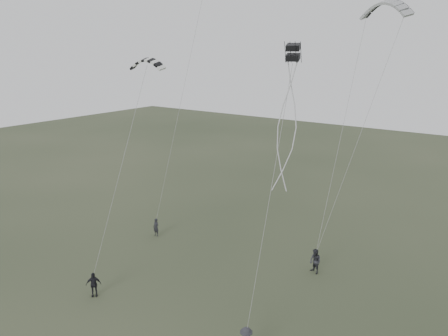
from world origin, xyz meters
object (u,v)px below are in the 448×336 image
Objects in this scene: kite_striped at (147,60)px; kite_pale_large at (386,2)px; flyer_left at (156,227)px; flyer_right at (315,261)px; flyer_center at (94,284)px; kite_box at (293,52)px.

kite_pale_large is at bearing 22.80° from kite_striped.
kite_pale_large reaches higher than flyer_left.
kite_pale_large is 16.13m from kite_striped.
flyer_right is 0.70× the size of kite_striped.
flyer_left is at bearing 122.79° from kite_striped.
flyer_right reaches higher than flyer_center.
kite_pale_large is (2.06, 4.05, 17.32)m from flyer_right.
kite_pale_large is at bearing 69.07° from kite_box.
flyer_right is at bearing 0.34° from flyer_center.
flyer_center is at bearing 175.35° from kite_box.
kite_pale_large is 5.05× the size of kite_box.
flyer_left is 14.29m from kite_striped.
kite_box is at bearing -54.20° from flyer_right.
kite_striped is at bearing -47.49° from flyer_left.
flyer_right is at bearing 7.32° from flyer_left.
flyer_left is at bearing 139.37° from kite_box.
kite_box is at bearing -73.80° from kite_pale_large.
flyer_left is 21.81m from kite_box.
kite_striped is (-0.84, 6.44, 13.78)m from flyer_center.
kite_box is (12.75, -3.41, 0.56)m from kite_striped.
kite_pale_large reaches higher than flyer_right.
flyer_right is 2.57× the size of kite_box.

